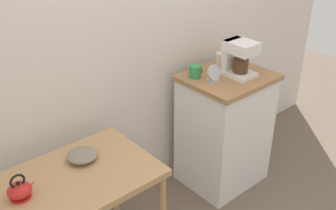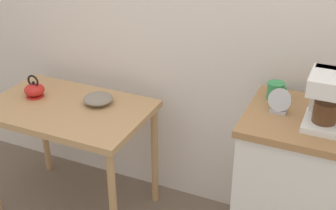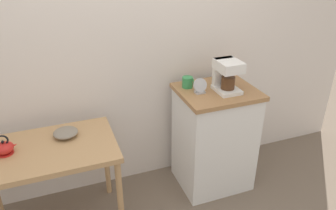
# 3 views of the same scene
# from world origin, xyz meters

# --- Properties ---
(back_wall) EXTENTS (4.40, 0.10, 2.80)m
(back_wall) POSITION_xyz_m (0.10, 0.43, 1.40)
(back_wall) COLOR silver
(back_wall) RESTS_ON ground_plane
(wooden_table) EXTENTS (0.96, 0.61, 0.75)m
(wooden_table) POSITION_xyz_m (-0.70, -0.04, 0.66)
(wooden_table) COLOR tan
(wooden_table) RESTS_ON ground_plane
(kitchen_counter) EXTENTS (0.64, 0.54, 0.94)m
(kitchen_counter) POSITION_xyz_m (0.67, 0.05, 0.47)
(kitchen_counter) COLOR white
(kitchen_counter) RESTS_ON ground_plane
(bowl_stoneware) EXTENTS (0.18, 0.18, 0.06)m
(bowl_stoneware) POSITION_xyz_m (-0.56, 0.07, 0.78)
(bowl_stoneware) COLOR gray
(bowl_stoneware) RESTS_ON wooden_table
(teakettle) EXTENTS (0.15, 0.12, 0.15)m
(teakettle) POSITION_xyz_m (-0.96, -0.01, 0.79)
(teakettle) COLOR red
(teakettle) RESTS_ON wooden_table
(coffee_maker) EXTENTS (0.18, 0.22, 0.26)m
(coffee_maker) POSITION_xyz_m (0.72, 0.02, 1.08)
(coffee_maker) COLOR white
(coffee_maker) RESTS_ON kitchen_counter
(mug_tall_green) EXTENTS (0.09, 0.09, 0.09)m
(mug_tall_green) POSITION_xyz_m (0.46, 0.18, 0.98)
(mug_tall_green) COLOR #338C4C
(mug_tall_green) RESTS_ON kitchen_counter
(mug_small_cream) EXTENTS (0.08, 0.07, 0.10)m
(mug_small_cream) POSITION_xyz_m (0.77, 0.22, 0.99)
(mug_small_cream) COLOR beige
(mug_small_cream) RESTS_ON kitchen_counter
(table_clock) EXTENTS (0.11, 0.06, 0.12)m
(table_clock) POSITION_xyz_m (0.51, 0.04, 0.99)
(table_clock) COLOR #B2B5BA
(table_clock) RESTS_ON kitchen_counter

